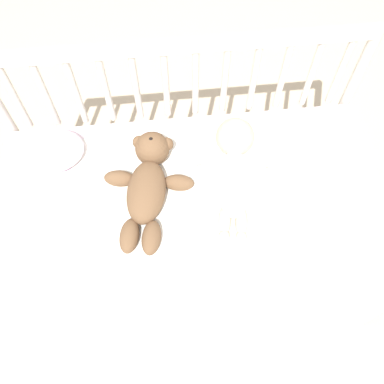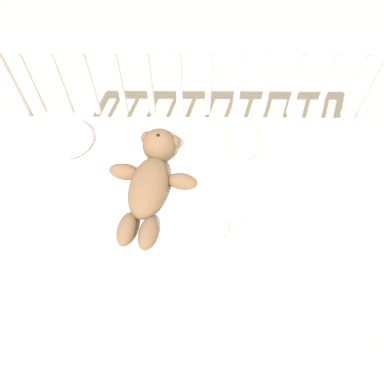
{
  "view_description": "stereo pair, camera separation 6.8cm",
  "coord_description": "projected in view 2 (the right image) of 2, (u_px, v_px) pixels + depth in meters",
  "views": [
    {
      "loc": [
        -0.06,
        -0.61,
        1.7
      ],
      "look_at": [
        0.0,
        0.01,
        0.55
      ],
      "focal_mm": 40.0,
      "sensor_mm": 36.0,
      "label": 1
    },
    {
      "loc": [
        0.0,
        -0.61,
        1.7
      ],
      "look_at": [
        0.0,
        0.01,
        0.55
      ],
      "focal_mm": 40.0,
      "sensor_mm": 36.0,
      "label": 2
    }
  ],
  "objects": [
    {
      "name": "crib_mattress",
      "position": [
        192.0,
        234.0,
        1.57
      ],
      "size": [
        1.24,
        0.69,
        0.49
      ],
      "color": "silver",
      "rests_on": "ground_plane"
    },
    {
      "name": "ground_plane",
      "position": [
        192.0,
        257.0,
        1.78
      ],
      "size": [
        12.0,
        12.0,
        0.0
      ],
      "primitive_type": "plane",
      "color": "#C6B293"
    },
    {
      "name": "teddy_bear",
      "position": [
        150.0,
        178.0,
        1.34
      ],
      "size": [
        0.29,
        0.41,
        0.11
      ],
      "color": "brown",
      "rests_on": "crib_mattress"
    },
    {
      "name": "baby",
      "position": [
        238.0,
        170.0,
        1.35
      ],
      "size": [
        0.26,
        0.41,
        0.13
      ],
      "color": "white",
      "rests_on": "crib_mattress"
    },
    {
      "name": "blanket",
      "position": [
        192.0,
        194.0,
        1.36
      ],
      "size": [
        0.77,
        0.5,
        0.01
      ],
      "color": "white",
      "rests_on": "crib_mattress"
    },
    {
      "name": "small_pillow",
      "position": [
        61.0,
        138.0,
        1.43
      ],
      "size": [
        0.21,
        0.17,
        0.06
      ],
      "color": "silver",
      "rests_on": "crib_mattress"
    },
    {
      "name": "crib_rail",
      "position": [
        193.0,
        94.0,
        1.44
      ],
      "size": [
        1.24,
        0.04,
        0.82
      ],
      "color": "beige",
      "rests_on": "ground_plane"
    }
  ]
}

